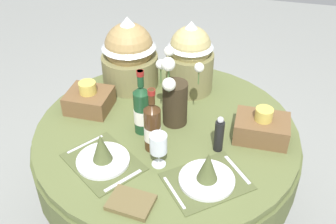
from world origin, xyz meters
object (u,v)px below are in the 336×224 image
place_setting_left (102,155)px  gift_tub_back_centre (190,55)px  gift_tub_back_left (129,51)px  flower_vase (174,97)px  wine_glass_right (158,144)px  dining_table (166,149)px  book_on_table (131,202)px  pepper_mill (219,135)px  woven_basket_side_left (89,99)px  place_setting_right (207,174)px  wine_bottle_left (142,109)px  woven_basket_side_right (262,127)px  wine_bottle_centre (152,127)px

place_setting_left → gift_tub_back_centre: gift_tub_back_centre is taller
gift_tub_back_left → gift_tub_back_centre: bearing=5.1°
flower_vase → wine_glass_right: size_ratio=2.40×
wine_glass_right → gift_tub_back_centre: gift_tub_back_centre is taller
dining_table → flower_vase: 0.30m
book_on_table → gift_tub_back_centre: 0.92m
pepper_mill → woven_basket_side_left: (-0.71, 0.16, -0.03)m
place_setting_right → woven_basket_side_left: woven_basket_side_left is taller
pepper_mill → gift_tub_back_left: gift_tub_back_left is taller
wine_bottle_left → gift_tub_back_left: bearing=115.6°
wine_bottle_left → wine_glass_right: 0.25m
wine_bottle_left → book_on_table: size_ratio=1.93×
woven_basket_side_left → woven_basket_side_right: 0.90m
place_setting_left → gift_tub_back_centre: 0.76m
wine_bottle_left → woven_basket_side_right: size_ratio=1.35×
wine_glass_right → pepper_mill: size_ratio=0.89×
wine_glass_right → woven_basket_side_right: size_ratio=0.66×
place_setting_right → dining_table: bearing=129.5°
pepper_mill → wine_bottle_left: bearing=172.7°
wine_bottle_centre → gift_tub_back_left: (-0.28, 0.52, 0.09)m
wine_bottle_left → wine_glass_right: size_ratio=2.03×
flower_vase → wine_bottle_centre: bearing=-103.8°
woven_basket_side_right → book_on_table: bearing=-131.0°
wine_bottle_left → gift_tub_back_centre: bearing=71.5°
dining_table → gift_tub_back_centre: gift_tub_back_centre is taller
wine_bottle_centre → woven_basket_side_right: (0.48, 0.20, -0.07)m
place_setting_right → pepper_mill: pepper_mill is taller
place_setting_right → pepper_mill: size_ratio=2.26×
place_setting_left → gift_tub_back_left: 0.69m
place_setting_right → wine_bottle_centre: 0.33m
book_on_table → place_setting_right: bearing=42.0°
wine_glass_right → woven_basket_side_left: bearing=145.0°
flower_vase → woven_basket_side_left: bearing=178.5°
woven_basket_side_left → wine_bottle_centre: bearing=-28.7°
place_setting_right → wine_bottle_centre: wine_bottle_centre is taller
place_setting_left → pepper_mill: 0.53m
flower_vase → book_on_table: size_ratio=2.28×
wine_bottle_left → woven_basket_side_right: 0.58m
dining_table → book_on_table: size_ratio=7.52×
dining_table → pepper_mill: 0.36m
wine_bottle_left → book_on_table: bearing=-79.0°
wine_bottle_left → gift_tub_back_left: gift_tub_back_left is taller
place_setting_right → book_on_table: (-0.27, -0.20, -0.04)m
woven_basket_side_right → wine_glass_right: bearing=-145.0°
gift_tub_back_left → book_on_table: bearing=-71.9°
place_setting_left → wine_glass_right: size_ratio=2.54×
wine_bottle_left → pepper_mill: 0.39m
woven_basket_side_left → place_setting_right: bearing=-28.7°
place_setting_left → wine_bottle_centre: bearing=38.1°
wine_glass_right → woven_basket_side_right: bearing=35.0°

